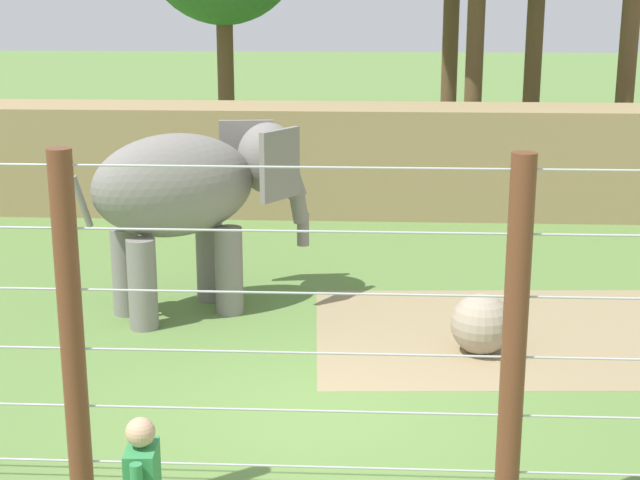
# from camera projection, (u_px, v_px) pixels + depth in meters

# --- Properties ---
(ground_plane) EXTENTS (120.00, 120.00, 0.00)m
(ground_plane) POSITION_uv_depth(u_px,v_px,m) (319.00, 413.00, 10.98)
(ground_plane) COLOR #5B7F3D
(dirt_patch) EXTENTS (6.31, 4.27, 0.01)m
(dirt_patch) POSITION_uv_depth(u_px,v_px,m) (535.00, 334.00, 13.45)
(dirt_patch) COLOR #937F5B
(dirt_patch) RESTS_ON ground
(embankment_wall) EXTENTS (36.00, 1.80, 2.25)m
(embankment_wall) POSITION_uv_depth(u_px,v_px,m) (345.00, 159.00, 20.40)
(embankment_wall) COLOR #997F56
(embankment_wall) RESTS_ON ground
(elephant) EXTENTS (3.30, 2.69, 2.72)m
(elephant) POSITION_uv_depth(u_px,v_px,m) (193.00, 192.00, 13.98)
(elephant) COLOR gray
(elephant) RESTS_ON ground
(enrichment_ball) EXTENTS (0.81, 0.81, 0.81)m
(enrichment_ball) POSITION_uv_depth(u_px,v_px,m) (481.00, 324.00, 12.67)
(enrichment_ball) COLOR gray
(enrichment_ball) RESTS_ON ground
(cable_fence) EXTENTS (11.66, 0.21, 3.42)m
(cable_fence) POSITION_uv_depth(u_px,v_px,m) (298.00, 349.00, 8.20)
(cable_fence) COLOR brown
(cable_fence) RESTS_ON ground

